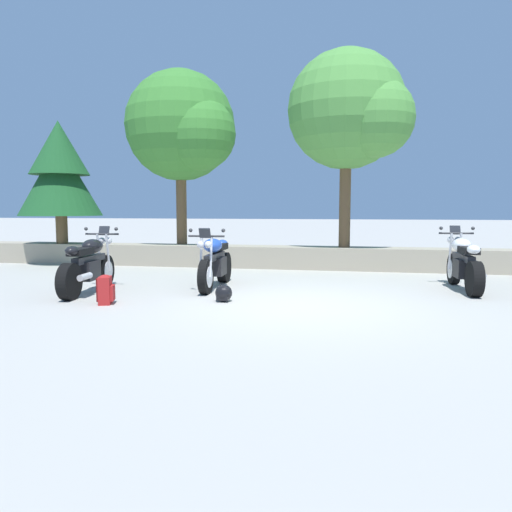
% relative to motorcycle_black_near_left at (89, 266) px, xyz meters
% --- Properties ---
extents(ground_plane, '(120.00, 120.00, 0.00)m').
position_rel_motorcycle_black_near_left_xyz_m(ground_plane, '(3.83, -0.47, -0.49)').
color(ground_plane, '#A3A099').
extents(stone_wall, '(36.00, 0.80, 0.55)m').
position_rel_motorcycle_black_near_left_xyz_m(stone_wall, '(3.83, 4.33, -0.21)').
color(stone_wall, gray).
rests_on(stone_wall, ground).
extents(motorcycle_black_near_left, '(0.67, 2.07, 1.18)m').
position_rel_motorcycle_black_near_left_xyz_m(motorcycle_black_near_left, '(0.00, 0.00, 0.00)').
color(motorcycle_black_near_left, black).
rests_on(motorcycle_black_near_left, ground).
extents(motorcycle_blue_centre, '(0.67, 2.06, 1.18)m').
position_rel_motorcycle_black_near_left_xyz_m(motorcycle_blue_centre, '(2.10, 0.93, 0.00)').
color(motorcycle_blue_centre, black).
rests_on(motorcycle_blue_centre, ground).
extents(motorcycle_white_far_right, '(0.67, 2.07, 1.18)m').
position_rel_motorcycle_black_near_left_xyz_m(motorcycle_white_far_right, '(6.72, 1.61, 0.00)').
color(motorcycle_white_far_right, black).
rests_on(motorcycle_white_far_right, ground).
extents(rider_backpack, '(0.32, 0.34, 0.47)m').
position_rel_motorcycle_black_near_left_xyz_m(rider_backpack, '(0.82, -0.94, -0.24)').
color(rider_backpack, '#A31E1E').
rests_on(rider_backpack, ground).
extents(rider_helmet, '(0.28, 0.28, 0.28)m').
position_rel_motorcycle_black_near_left_xyz_m(rider_helmet, '(2.62, -0.39, -0.35)').
color(rider_helmet, black).
rests_on(rider_helmet, ground).
extents(pine_tree_far_left, '(2.21, 2.21, 3.33)m').
position_rel_motorcycle_black_near_left_xyz_m(pine_tree_far_left, '(-3.19, 4.15, 2.06)').
color(pine_tree_far_left, brown).
rests_on(pine_tree_far_left, stone_wall).
extents(leafy_tree_mid_left, '(3.05, 2.90, 4.61)m').
position_rel_motorcycle_black_near_left_xyz_m(leafy_tree_mid_left, '(0.26, 4.52, 3.15)').
color(leafy_tree_mid_left, brown).
rests_on(leafy_tree_mid_left, stone_wall).
extents(leafy_tree_mid_right, '(3.02, 2.88, 4.80)m').
position_rel_motorcycle_black_near_left_xyz_m(leafy_tree_mid_right, '(4.61, 4.26, 3.35)').
color(leafy_tree_mid_right, brown).
rests_on(leafy_tree_mid_right, stone_wall).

